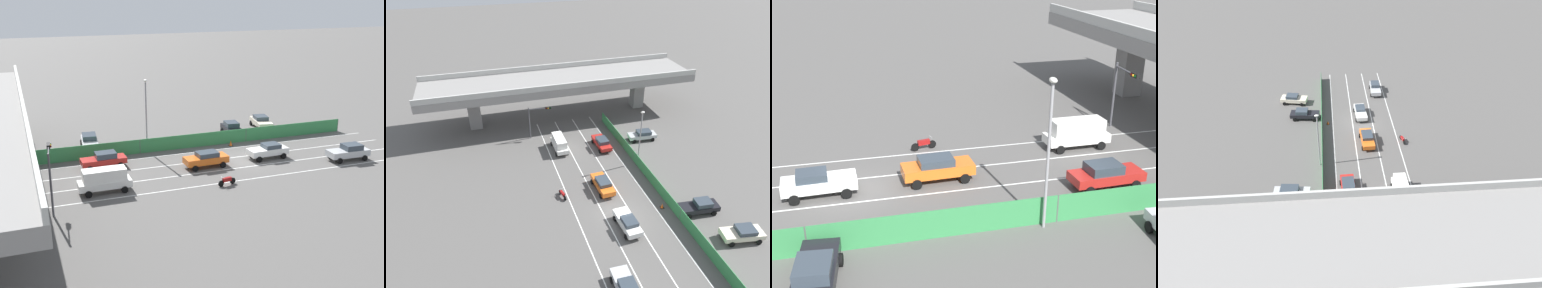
{
  "view_description": "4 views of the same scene",
  "coord_description": "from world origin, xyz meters",
  "views": [
    {
      "loc": [
        -45.41,
        23.24,
        17.84
      ],
      "look_at": [
        2.96,
        5.37,
        1.62
      ],
      "focal_mm": 46.89,
      "sensor_mm": 36.0,
      "label": 1
    },
    {
      "loc": [
        -13.47,
        -28.46,
        28.53
      ],
      "look_at": [
        -0.88,
        13.5,
        2.11
      ],
      "focal_mm": 32.66,
      "sensor_mm": 36.0,
      "label": 2
    },
    {
      "loc": [
        28.66,
        -0.61,
        14.23
      ],
      "look_at": [
        -2.09,
        7.19,
        1.53
      ],
      "focal_mm": 47.19,
      "sensor_mm": 36.0,
      "label": 3
    },
    {
      "loc": [
        5.39,
        44.58,
        31.15
      ],
      "look_at": [
        2.63,
        7.75,
        2.16
      ],
      "focal_mm": 31.61,
      "sensor_mm": 36.0,
      "label": 4
    }
  ],
  "objects": [
    {
      "name": "car_van_white",
      "position": [
        -3.09,
        16.04,
        1.25
      ],
      "size": [
        1.97,
        4.78,
        2.21
      ],
      "color": "silver",
      "rests_on": "ground"
    },
    {
      "name": "parked_sedan_dark",
      "position": [
        9.4,
        -2.39,
        0.91
      ],
      "size": [
        4.84,
        2.36,
        1.68
      ],
      "color": "black",
      "rests_on": "ground"
    },
    {
      "name": "parked_sedan_cream",
      "position": [
        11.4,
        -7.47,
        0.89
      ],
      "size": [
        4.75,
        2.67,
        1.58
      ],
      "color": "beige",
      "rests_on": "ground"
    },
    {
      "name": "lane_line_mid_left",
      "position": [
        -1.61,
        3.68,
        0.0
      ],
      "size": [
        0.14,
        43.35,
        0.01
      ],
      "primitive_type": "cube",
      "color": "silver",
      "rests_on": "ground"
    },
    {
      "name": "lane_line_mid_right",
      "position": [
        1.61,
        3.68,
        0.0
      ],
      "size": [
        0.14,
        43.35,
        0.01
      ],
      "primitive_type": "cube",
      "color": "silver",
      "rests_on": "ground"
    },
    {
      "name": "street_lamp",
      "position": [
        6.9,
        9.32,
        4.91
      ],
      "size": [
        0.6,
        0.36,
        8.25
      ],
      "color": "gray",
      "rests_on": "ground"
    },
    {
      "name": "traffic_light",
      "position": [
        -5.44,
        20.83,
        3.84
      ],
      "size": [
        3.64,
        0.64,
        5.39
      ],
      "color": "#47474C",
      "rests_on": "ground"
    },
    {
      "name": "ground_plane",
      "position": [
        0.0,
        0.0,
        0.0
      ],
      "size": [
        300.0,
        300.0,
        0.0
      ],
      "primitive_type": "plane",
      "color": "#565451"
    },
    {
      "name": "lane_line_right_edge",
      "position": [
        4.82,
        3.68,
        0.0
      ],
      "size": [
        0.14,
        43.35,
        0.01
      ],
      "primitive_type": "cube",
      "color": "silver",
      "rests_on": "ground"
    },
    {
      "name": "parked_wagon_silver",
      "position": [
        10.44,
        15.22,
        0.9
      ],
      "size": [
        4.6,
        2.3,
        1.62
      ],
      "color": "#B2B5B7",
      "rests_on": "ground"
    },
    {
      "name": "motorcycle",
      "position": [
        -5.47,
        4.98,
        0.46
      ],
      "size": [
        0.68,
        1.93,
        0.93
      ],
      "color": "black",
      "rests_on": "ground"
    },
    {
      "name": "lane_line_left_edge",
      "position": [
        -4.82,
        3.68,
        0.0
      ],
      "size": [
        0.14,
        43.35,
        0.01
      ],
      "primitive_type": "cube",
      "color": "silver",
      "rests_on": "ground"
    },
    {
      "name": "car_taxi_orange",
      "position": [
        -0.11,
        4.94,
        0.92
      ],
      "size": [
        2.1,
        4.61,
        1.63
      ],
      "color": "orange",
      "rests_on": "ground"
    },
    {
      "name": "car_sedan_silver",
      "position": [
        -3.35,
        -10.27,
        0.94
      ],
      "size": [
        2.1,
        4.6,
        1.73
      ],
      "color": "#B7BABC",
      "rests_on": "ground"
    },
    {
      "name": "car_sedan_white",
      "position": [
        0.16,
        -2.42,
        0.89
      ],
      "size": [
        2.09,
        4.47,
        1.6
      ],
      "color": "white",
      "rests_on": "ground"
    },
    {
      "name": "car_sedan_red",
      "position": [
        3.37,
        14.87,
        0.9
      ],
      "size": [
        2.09,
        4.65,
        1.62
      ],
      "color": "red",
      "rests_on": "ground"
    },
    {
      "name": "elevated_overpass",
      "position": [
        0.0,
        27.35,
        6.42
      ],
      "size": [
        46.73,
        10.53,
        8.16
      ],
      "color": "gray",
      "rests_on": "ground"
    },
    {
      "name": "traffic_cone",
      "position": [
        5.59,
        -0.45,
        0.3
      ],
      "size": [
        0.47,
        0.47,
        0.64
      ],
      "color": "orange",
      "rests_on": "ground"
    },
    {
      "name": "green_fence",
      "position": [
        6.55,
        3.68,
        0.81
      ],
      "size": [
        0.1,
        39.45,
        1.62
      ],
      "color": "#338447",
      "rests_on": "ground"
    }
  ]
}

